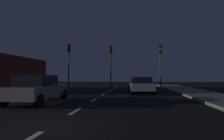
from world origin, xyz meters
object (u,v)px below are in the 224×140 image
(traffic_signal_left, at_px, (69,58))
(car_stopped_ahead, at_px, (141,85))
(car_adjacent_lane, at_px, (38,89))
(traffic_signal_center, at_px, (111,58))
(traffic_signal_right, at_px, (160,58))

(traffic_signal_left, height_order, car_stopped_ahead, traffic_signal_left)
(traffic_signal_left, distance_m, car_adjacent_lane, 12.04)
(traffic_signal_center, bearing_deg, traffic_signal_right, -0.00)
(traffic_signal_right, xyz_separation_m, car_stopped_ahead, (-2.33, -4.99, -2.68))
(car_stopped_ahead, bearing_deg, traffic_signal_right, 64.96)
(traffic_signal_left, bearing_deg, traffic_signal_center, -0.01)
(traffic_signal_left, height_order, car_adjacent_lane, traffic_signal_left)
(car_stopped_ahead, bearing_deg, traffic_signal_left, 147.69)
(traffic_signal_right, bearing_deg, traffic_signal_left, 180.00)
(traffic_signal_left, bearing_deg, car_stopped_ahead, -32.31)
(car_adjacent_lane, bearing_deg, traffic_signal_left, 100.65)
(traffic_signal_left, relative_size, traffic_signal_right, 1.05)
(traffic_signal_left, distance_m, car_stopped_ahead, 9.76)
(traffic_signal_right, xyz_separation_m, car_adjacent_lane, (-8.05, -11.51, -2.64))
(traffic_signal_center, distance_m, traffic_signal_right, 5.40)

